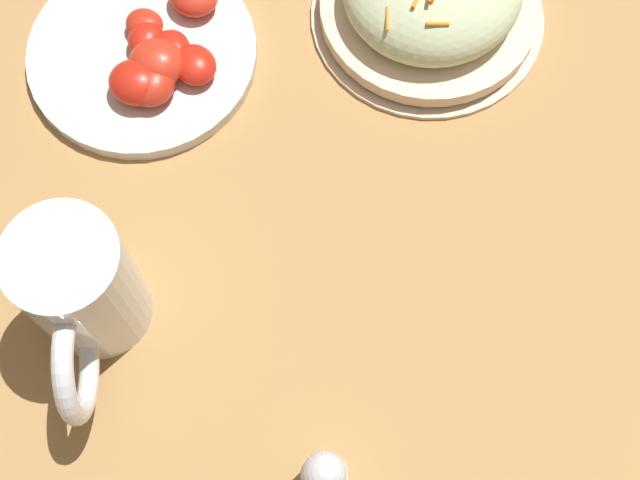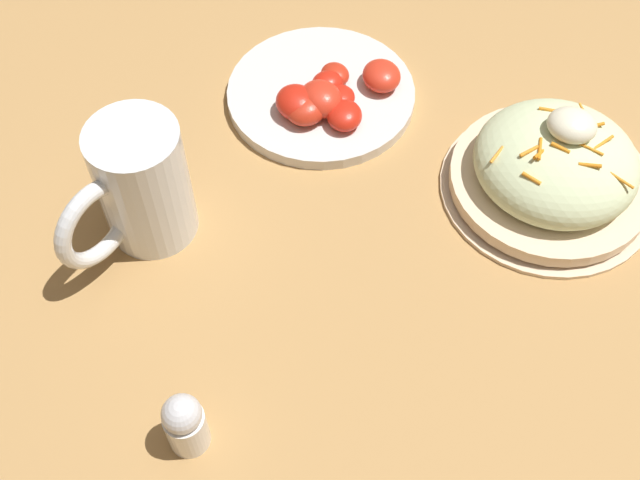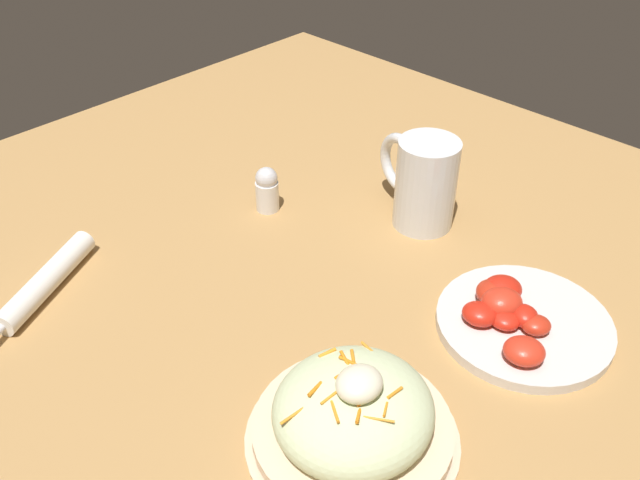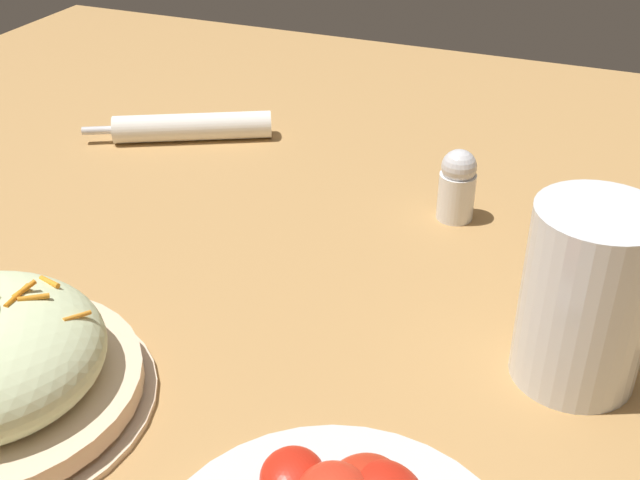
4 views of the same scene
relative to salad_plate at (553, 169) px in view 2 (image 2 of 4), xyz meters
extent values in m
plane|color=#B2844C|center=(0.11, 0.18, -0.04)|extent=(1.43, 1.43, 0.00)
cylinder|color=beige|center=(0.00, 0.00, -0.03)|extent=(0.23, 0.23, 0.01)
cylinder|color=beige|center=(0.00, 0.00, -0.02)|extent=(0.21, 0.21, 0.01)
ellipsoid|color=beige|center=(0.00, 0.00, 0.01)|extent=(0.17, 0.16, 0.08)
cylinder|color=orange|center=(0.02, -0.03, 0.05)|extent=(0.02, 0.00, 0.01)
cylinder|color=orange|center=(-0.06, 0.02, 0.04)|extent=(0.03, 0.01, 0.01)
cylinder|color=orange|center=(0.02, 0.02, 0.05)|extent=(0.01, 0.03, 0.00)
cylinder|color=orange|center=(0.00, 0.02, 0.05)|extent=(0.02, 0.01, 0.01)
cylinder|color=orange|center=(-0.02, -0.03, 0.05)|extent=(0.02, 0.01, 0.01)
cylinder|color=orange|center=(-0.04, -0.01, 0.05)|extent=(0.02, 0.02, 0.00)
cylinder|color=orange|center=(0.06, 0.03, 0.04)|extent=(0.01, 0.02, 0.01)
cylinder|color=orange|center=(0.02, 0.06, 0.04)|extent=(0.02, 0.01, 0.01)
cylinder|color=orange|center=(-0.01, -0.04, 0.05)|extent=(0.02, 0.03, 0.00)
cylinder|color=orange|center=(-0.01, -0.01, 0.05)|extent=(0.02, 0.02, 0.01)
cylinder|color=orange|center=(-0.02, 0.01, 0.05)|extent=(0.03, 0.01, 0.01)
cylinder|color=orange|center=(0.02, 0.03, 0.05)|extent=(0.01, 0.02, 0.01)
cylinder|color=orange|center=(0.03, 0.03, 0.05)|extent=(0.02, 0.02, 0.01)
cylinder|color=orange|center=(0.00, -0.04, 0.05)|extent=(0.02, 0.01, 0.00)
cylinder|color=orange|center=(-0.03, 0.03, 0.05)|extent=(0.02, 0.01, 0.01)
ellipsoid|color=#EFEACC|center=(0.00, -0.01, 0.06)|extent=(0.05, 0.04, 0.03)
cylinder|color=white|center=(0.37, 0.19, 0.03)|extent=(0.09, 0.09, 0.14)
cylinder|color=#B76B14|center=(0.37, 0.19, 0.00)|extent=(0.08, 0.08, 0.07)
cylinder|color=white|center=(0.37, 0.19, 0.05)|extent=(0.08, 0.08, 0.01)
torus|color=white|center=(0.39, 0.25, 0.04)|extent=(0.04, 0.10, 0.10)
cylinder|color=silver|center=(0.27, -0.04, -0.03)|extent=(0.22, 0.22, 0.01)
ellipsoid|color=red|center=(0.25, -0.03, -0.01)|extent=(0.04, 0.04, 0.02)
ellipsoid|color=red|center=(0.29, 0.00, -0.01)|extent=(0.07, 0.07, 0.03)
ellipsoid|color=red|center=(0.27, 0.01, -0.01)|extent=(0.06, 0.06, 0.03)
ellipsoid|color=red|center=(0.26, -0.01, 0.00)|extent=(0.07, 0.07, 0.03)
ellipsoid|color=red|center=(0.21, -0.07, -0.01)|extent=(0.06, 0.06, 0.03)
ellipsoid|color=red|center=(0.26, -0.06, -0.01)|extent=(0.05, 0.05, 0.02)
ellipsoid|color=red|center=(0.27, -0.04, -0.01)|extent=(0.05, 0.05, 0.02)
ellipsoid|color=red|center=(0.23, 0.00, -0.01)|extent=(0.05, 0.05, 0.03)
cylinder|color=white|center=(0.23, 0.38, -0.01)|extent=(0.04, 0.04, 0.05)
sphere|color=silver|center=(0.23, 0.38, 0.02)|extent=(0.03, 0.03, 0.03)
camera|label=1|loc=(0.26, 0.45, 0.70)|focal=50.17mm
camera|label=2|loc=(0.04, 0.58, 0.64)|focal=44.96mm
camera|label=3|loc=(-0.35, -0.29, 0.56)|focal=38.62mm
camera|label=4|loc=(0.37, -0.30, 0.35)|focal=44.73mm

